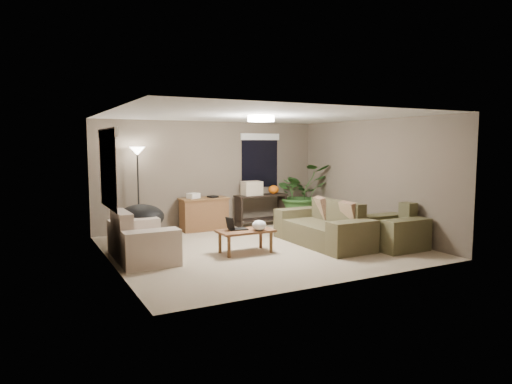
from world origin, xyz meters
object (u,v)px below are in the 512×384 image
main_sofa (324,229)px  armchair (394,233)px  loveseat (140,242)px  houseplant (301,200)px  desk (204,214)px  cat_scratching_post (349,225)px  papasan_chair (141,221)px  console_table (261,207)px  floor_lamp (138,162)px  coffee_table (246,233)px

main_sofa → armchair: (0.97, -0.90, 0.00)m
loveseat → houseplant: houseplant is taller
desk → main_sofa: bearing=-57.5°
cat_scratching_post → loveseat: bearing=-179.5°
main_sofa → papasan_chair: main_sofa is taller
cat_scratching_post → papasan_chair: bearing=165.8°
desk → console_table: 1.47m
desk → console_table: same height
desk → cat_scratching_post: desk is taller
armchair → houseplant: houseplant is taller
papasan_chair → floor_lamp: bearing=79.2°
desk → floor_lamp: bearing=179.0°
houseplant → console_table: bearing=169.8°
armchair → coffee_table: size_ratio=1.00×
armchair → coffee_table: bearing=160.1°
papasan_chair → cat_scratching_post: papasan_chair is taller
armchair → console_table: 3.51m
main_sofa → houseplant: houseplant is taller
houseplant → cat_scratching_post: (0.14, -1.72, -0.36)m
armchair → desk: armchair is taller
desk → cat_scratching_post: 3.27m
floor_lamp → cat_scratching_post: size_ratio=3.82×
main_sofa → loveseat: size_ratio=1.37×
armchair → cat_scratching_post: 1.44m
armchair → cat_scratching_post: (0.09, 1.43, -0.08)m
console_table → floor_lamp: 3.16m
loveseat → houseplant: bearing=21.7°
main_sofa → desk: 2.93m
console_table → papasan_chair: (-3.11, -0.83, 0.03)m
console_table → loveseat: bearing=-150.2°
coffee_table → console_table: console_table is taller
armchair → console_table: size_ratio=0.77×
coffee_table → houseplant: 3.42m
console_table → houseplant: bearing=-10.2°
main_sofa → floor_lamp: 4.15m
floor_lamp → papasan_chair: bearing=-100.8°
desk → papasan_chair: bearing=-152.5°
coffee_table → desk: desk is taller
main_sofa → console_table: (-0.10, 2.44, 0.14)m
houseplant → armchair: bearing=-89.2°
papasan_chair → cat_scratching_post: bearing=-14.2°
console_table → cat_scratching_post: (1.17, -1.91, -0.22)m
main_sofa → cat_scratching_post: size_ratio=4.40×
cat_scratching_post → coffee_table: bearing=-170.3°
console_table → main_sofa: bearing=-87.6°
loveseat → cat_scratching_post: bearing=0.5°
main_sofa → armchair: bearing=-42.9°
desk → console_table: bearing=-1.1°
console_table → floor_lamp: (-2.94, 0.05, 1.16)m
main_sofa → console_table: size_ratio=1.69×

